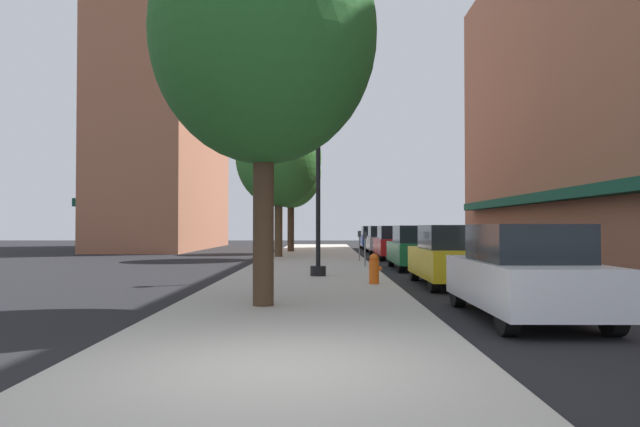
% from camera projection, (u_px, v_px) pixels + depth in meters
% --- Properties ---
extents(ground_plane, '(90.00, 90.00, 0.00)m').
position_uv_depth(ground_plane, '(409.00, 266.00, 24.33)').
color(ground_plane, black).
extents(sidewalk_slab, '(4.80, 50.00, 0.12)m').
position_uv_depth(sidewalk_slab, '(312.00, 263.00, 25.36)').
color(sidewalk_slab, '#A8A399').
rests_on(sidewalk_slab, ground).
extents(building_right_brick, '(6.80, 40.00, 18.83)m').
position_uv_depth(building_right_brick, '(625.00, 65.00, 28.45)').
color(building_right_brick, '#9E6047').
rests_on(building_right_brick, ground).
extents(building_far_background, '(6.80, 18.00, 15.09)m').
position_uv_depth(building_far_background, '(168.00, 146.00, 43.60)').
color(building_far_background, '#9E6047').
rests_on(building_far_background, ground).
extents(lamppost, '(0.48, 0.48, 5.90)m').
position_uv_depth(lamppost, '(318.00, 175.00, 18.09)').
color(lamppost, black).
rests_on(lamppost, sidewalk_slab).
extents(fire_hydrant, '(0.33, 0.26, 0.79)m').
position_uv_depth(fire_hydrant, '(374.00, 269.00, 15.53)').
color(fire_hydrant, '#E05614').
rests_on(fire_hydrant, sidewalk_slab).
extents(parking_meter_near, '(0.14, 0.09, 1.31)m').
position_uv_depth(parking_meter_near, '(365.00, 244.00, 22.34)').
color(parking_meter_near, slate).
rests_on(parking_meter_near, sidewalk_slab).
extents(parking_meter_far, '(0.14, 0.09, 1.31)m').
position_uv_depth(parking_meter_far, '(359.00, 242.00, 25.83)').
color(parking_meter_far, slate).
rests_on(parking_meter_far, sidewalk_slab).
extents(tree_near, '(4.30, 4.30, 7.46)m').
position_uv_depth(tree_near, '(279.00, 157.00, 29.71)').
color(tree_near, '#4C3823').
rests_on(tree_near, sidewalk_slab).
extents(tree_mid, '(3.67, 3.67, 6.85)m').
position_uv_depth(tree_mid, '(291.00, 174.00, 35.96)').
color(tree_mid, '#422D1E').
rests_on(tree_mid, sidewalk_slab).
extents(tree_far, '(4.34, 4.34, 7.69)m').
position_uv_depth(tree_far, '(264.00, 35.00, 11.36)').
color(tree_far, '#422D1E').
rests_on(tree_far, sidewalk_slab).
extents(car_white, '(1.80, 4.30, 1.66)m').
position_uv_depth(car_white, '(524.00, 273.00, 10.31)').
color(car_white, black).
rests_on(car_white, ground).
extents(car_yellow, '(1.80, 4.30, 1.66)m').
position_uv_depth(car_yellow, '(452.00, 256.00, 16.11)').
color(car_yellow, black).
rests_on(car_yellow, ground).
extents(car_green, '(1.80, 4.30, 1.66)m').
position_uv_depth(car_green, '(416.00, 248.00, 22.38)').
color(car_green, black).
rests_on(car_green, ground).
extents(car_red, '(1.80, 4.30, 1.66)m').
position_uv_depth(car_red, '(395.00, 243.00, 29.23)').
color(car_red, black).
rests_on(car_red, ground).
extents(car_silver, '(1.80, 4.30, 1.66)m').
position_uv_depth(car_silver, '(382.00, 240.00, 35.63)').
color(car_silver, black).
rests_on(car_silver, ground).
extents(car_blue, '(1.80, 4.30, 1.66)m').
position_uv_depth(car_blue, '(373.00, 238.00, 42.33)').
color(car_blue, black).
rests_on(car_blue, ground).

